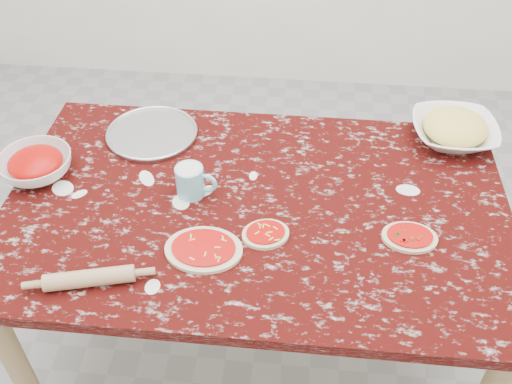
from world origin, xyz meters
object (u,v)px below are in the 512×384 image
Objects in this scene: sauce_bowl at (36,166)px; flour_mug at (191,181)px; worktable at (256,222)px; pizza_tray at (152,134)px; cheese_bowl at (454,132)px; rolling_pin at (89,278)px.

sauce_bowl is 1.77× the size of flour_mug.
flour_mug reaches higher than sauce_bowl.
flour_mug is at bearing 172.77° from worktable.
pizza_tray is 0.36m from flour_mug.
cheese_bowl is (0.67, 0.40, 0.12)m from worktable.
pizza_tray is 1.08× the size of cheese_bowl.
pizza_tray is at bearing 37.78° from sauce_bowl.
pizza_tray is 0.69m from rolling_pin.
flour_mug is 0.55× the size of rolling_pin.
worktable is 6.70× the size of sauce_bowl.
rolling_pin reaches higher than worktable.
sauce_bowl is 0.98× the size of rolling_pin.
worktable is 4.97× the size of pizza_tray.
rolling_pin is (0.32, -0.44, -0.01)m from sauce_bowl.
worktable is 6.56× the size of rolling_pin.
sauce_bowl is at bearing 174.64° from worktable.
worktable is at bearing -38.00° from pizza_tray.
cheese_bowl is at bearing 35.29° from rolling_pin.
cheese_bowl is at bearing 31.17° from worktable.
flour_mug reaches higher than rolling_pin.
cheese_bowl is at bearing 13.37° from sauce_bowl.
cheese_bowl is at bearing 23.28° from flour_mug.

